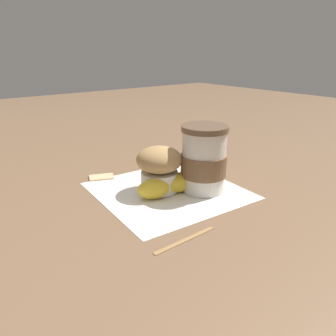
{
  "coord_description": "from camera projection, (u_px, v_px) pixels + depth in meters",
  "views": [
    {
      "loc": [
        0.35,
        0.45,
        0.26
      ],
      "look_at": [
        0.0,
        0.0,
        0.05
      ],
      "focal_mm": 35.0,
      "sensor_mm": 36.0,
      "label": 1
    }
  ],
  "objects": [
    {
      "name": "banana",
      "position": [
        184.0,
        177.0,
        0.64
      ],
      "size": [
        0.22,
        0.1,
        0.04
      ],
      "color": "gold",
      "rests_on": "paper_napkin"
    },
    {
      "name": "wooden_stirrer",
      "position": [
        185.0,
        240.0,
        0.46
      ],
      "size": [
        0.11,
        0.01,
        0.0
      ],
      "primitive_type": "cube",
      "rotation": [
        0.0,
        0.0,
        3.15
      ],
      "color": "#9E7547",
      "rests_on": "ground_plane"
    },
    {
      "name": "sugar_packet",
      "position": [
        101.0,
        176.0,
        0.69
      ],
      "size": [
        0.06,
        0.05,
        0.01
      ],
      "primitive_type": "cube",
      "rotation": [
        0.0,
        0.0,
        2.75
      ],
      "color": "#E0B27F",
      "rests_on": "ground_plane"
    },
    {
      "name": "muffin",
      "position": [
        159.0,
        167.0,
        0.61
      ],
      "size": [
        0.09,
        0.09,
        0.09
      ],
      "color": "white",
      "rests_on": "paper_napkin"
    },
    {
      "name": "ground_plane",
      "position": [
        168.0,
        191.0,
        0.62
      ],
      "size": [
        3.0,
        3.0,
        0.0
      ],
      "primitive_type": "plane",
      "color": "brown"
    },
    {
      "name": "coffee_cup",
      "position": [
        204.0,
        160.0,
        0.61
      ],
      "size": [
        0.09,
        0.09,
        0.12
      ],
      "color": "silver",
      "rests_on": "paper_napkin"
    },
    {
      "name": "paper_napkin",
      "position": [
        168.0,
        190.0,
        0.62
      ],
      "size": [
        0.27,
        0.27,
        0.0
      ],
      "primitive_type": "cube",
      "rotation": [
        0.0,
        0.0,
        -0.07
      ],
      "color": "white",
      "rests_on": "ground_plane"
    }
  ]
}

